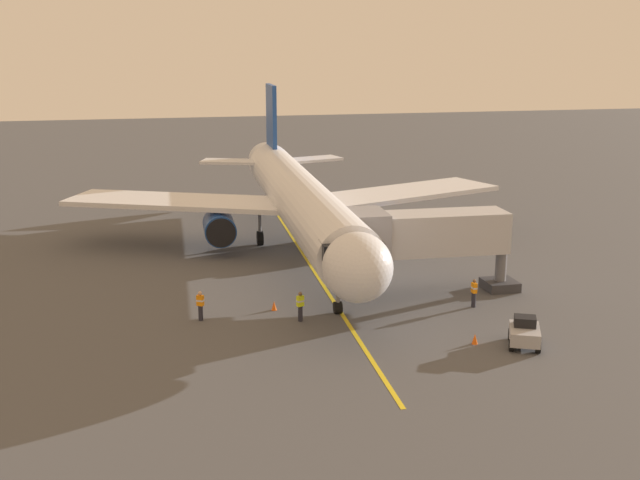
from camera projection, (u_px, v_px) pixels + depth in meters
ground_plane at (293, 251)px, 58.85m from camera, size 220.00×220.00×0.00m
apron_lead_in_line at (317, 276)px, 52.55m from camera, size 1.59×39.99×0.01m
airplane at (299, 200)px, 57.52m from camera, size 34.79×40.30×11.50m
jet_bridge at (416, 236)px, 47.80m from camera, size 11.45×3.29×5.40m
ground_crew_marshaller at (300, 306)px, 43.90m from camera, size 0.47×0.39×1.71m
ground_crew_wing_walker at (474, 293)px, 46.24m from camera, size 0.27×0.41×1.71m
ground_crew_loader at (200, 305)px, 43.99m from camera, size 0.47×0.43×1.71m
tug_near_nose at (525, 333)px, 40.35m from camera, size 2.32×2.71×1.50m
safety_cone_nose_left at (475, 339)px, 40.70m from camera, size 0.32×0.32×0.55m
safety_cone_nose_right at (274, 306)px, 45.84m from camera, size 0.32×0.32×0.55m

